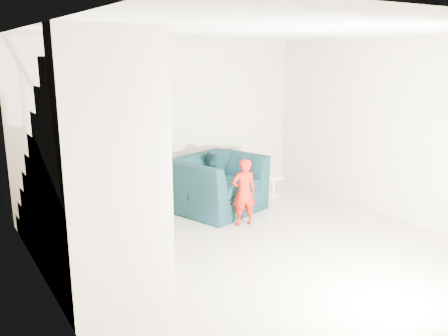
# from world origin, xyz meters

# --- Properties ---
(floor) EXTENTS (5.50, 5.50, 0.00)m
(floor) POSITION_xyz_m (0.00, 0.00, 0.00)
(floor) COLOR tan
(floor) RESTS_ON ground
(ceiling) EXTENTS (5.50, 5.50, 0.00)m
(ceiling) POSITION_xyz_m (0.00, 0.00, 2.70)
(ceiling) COLOR silver
(ceiling) RESTS_ON back_wall
(back_wall) EXTENTS (5.00, 0.00, 5.00)m
(back_wall) POSITION_xyz_m (0.00, 2.75, 1.35)
(back_wall) COLOR #B5A894
(back_wall) RESTS_ON floor
(left_wall) EXTENTS (0.00, 5.50, 5.50)m
(left_wall) POSITION_xyz_m (-2.50, 0.00, 1.35)
(left_wall) COLOR #B5A894
(left_wall) RESTS_ON floor
(right_wall) EXTENTS (0.00, 5.50, 5.50)m
(right_wall) POSITION_xyz_m (2.50, 0.00, 1.35)
(right_wall) COLOR #B5A894
(right_wall) RESTS_ON floor
(armchair) EXTENTS (1.62, 1.51, 0.87)m
(armchair) POSITION_xyz_m (0.40, 1.80, 0.43)
(armchair) COLOR black
(armchair) RESTS_ON floor
(toddler) EXTENTS (0.41, 0.32, 1.00)m
(toddler) POSITION_xyz_m (0.37, 1.01, 0.50)
(toddler) COLOR #9A2204
(toddler) RESTS_ON floor
(side_table) EXTENTS (0.36, 0.36, 0.36)m
(side_table) POSITION_xyz_m (1.66, 1.95, 0.25)
(side_table) COLOR silver
(side_table) RESTS_ON floor
(staircase) EXTENTS (1.02, 3.03, 3.62)m
(staircase) POSITION_xyz_m (-2.00, 0.55, 0.95)
(staircase) COLOR #ADA089
(staircase) RESTS_ON floor
(cushion) EXTENTS (0.45, 0.22, 0.45)m
(cushion) POSITION_xyz_m (0.66, 2.15, 0.67)
(cushion) COLOR black
(cushion) RESTS_ON armchair
(throw) EXTENTS (0.05, 0.46, 0.51)m
(throw) POSITION_xyz_m (-0.19, 1.86, 0.54)
(throw) COLOR black
(throw) RESTS_ON armchair
(phone) EXTENTS (0.02, 0.05, 0.10)m
(phone) POSITION_xyz_m (0.48, 0.98, 0.87)
(phone) COLOR black
(phone) RESTS_ON toddler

